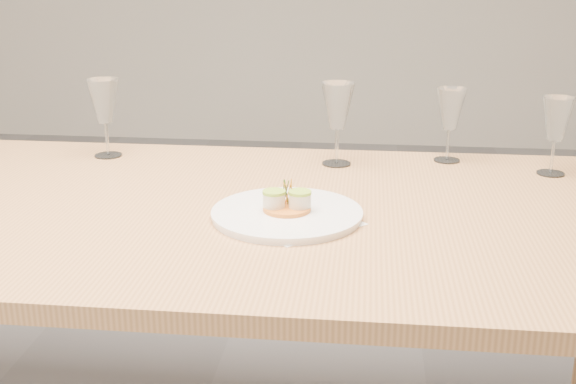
# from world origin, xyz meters

# --- Properties ---
(dining_table) EXTENTS (2.40, 1.00, 0.75)m
(dining_table) POSITION_xyz_m (0.00, 0.00, 0.68)
(dining_table) COLOR tan
(dining_table) RESTS_ON ground
(dinner_plate) EXTENTS (0.32, 0.32, 0.08)m
(dinner_plate) POSITION_xyz_m (0.29, -0.07, 0.76)
(dinner_plate) COLOR white
(dinner_plate) RESTS_ON dining_table
(recipe_sheet) EXTENTS (0.33, 0.33, 0.00)m
(recipe_sheet) POSITION_xyz_m (0.30, -0.06, 0.75)
(recipe_sheet) COLOR white
(recipe_sheet) RESTS_ON dining_table
(wine_glass_0) EXTENTS (0.09, 0.09, 0.21)m
(wine_glass_0) POSITION_xyz_m (-0.25, 0.36, 0.90)
(wine_glass_0) COLOR white
(wine_glass_0) RESTS_ON dining_table
(wine_glass_1) EXTENTS (0.09, 0.09, 0.22)m
(wine_glass_1) POSITION_xyz_m (0.38, 0.35, 0.90)
(wine_glass_1) COLOR white
(wine_glass_1) RESTS_ON dining_table
(wine_glass_2) EXTENTS (0.08, 0.08, 0.20)m
(wine_glass_2) POSITION_xyz_m (0.67, 0.42, 0.89)
(wine_glass_2) COLOR white
(wine_glass_2) RESTS_ON dining_table
(wine_glass_3) EXTENTS (0.08, 0.08, 0.20)m
(wine_glass_3) POSITION_xyz_m (0.92, 0.32, 0.89)
(wine_glass_3) COLOR white
(wine_glass_3) RESTS_ON dining_table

